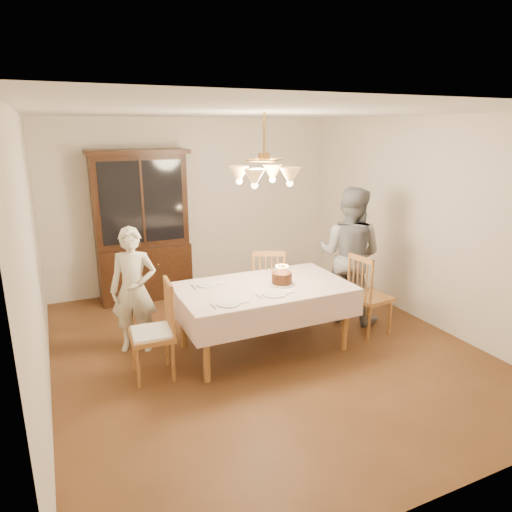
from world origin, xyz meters
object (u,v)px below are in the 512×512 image
china_hutch (142,229)px  chair_far_side (268,290)px  elderly_woman (134,290)px  birthday_cake (282,279)px  dining_table (263,292)px

china_hutch → chair_far_side: size_ratio=2.16×
elderly_woman → birthday_cake: elderly_woman is taller
china_hutch → chair_far_side: 2.12m
elderly_woman → dining_table: bearing=-1.7°
dining_table → china_hutch: china_hutch is taller
elderly_woman → chair_far_side: bearing=24.3°
dining_table → chair_far_side: size_ratio=1.90×
chair_far_side → birthday_cake: size_ratio=3.33×
chair_far_side → dining_table: bearing=-120.0°
china_hutch → chair_far_side: china_hutch is taller
dining_table → chair_far_side: chair_far_side is taller
china_hutch → chair_far_side: bearing=-52.1°
dining_table → birthday_cake: bearing=-10.0°
china_hutch → birthday_cake: size_ratio=7.20×
china_hutch → birthday_cake: china_hutch is taller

